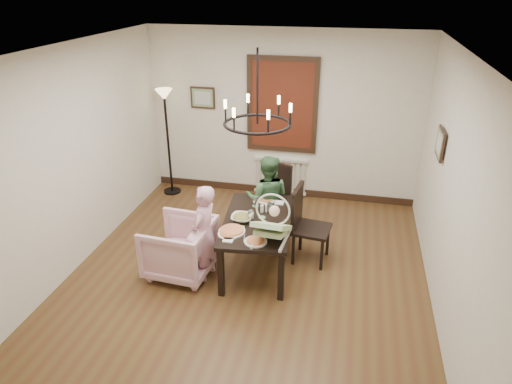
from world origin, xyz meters
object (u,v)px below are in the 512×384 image
at_px(dining_table, 257,225).
at_px(chair_far, 271,199).
at_px(armchair, 180,248).
at_px(chair_right, 312,225).
at_px(baby_bouncer, 272,224).
at_px(elderly_woman, 205,241).
at_px(floor_lamp, 168,144).
at_px(seated_man, 267,206).
at_px(drinking_glass, 251,216).

distance_m(dining_table, chair_far, 0.99).
xyz_separation_m(chair_far, armchair, (-0.93, -1.36, -0.14)).
height_order(chair_right, baby_bouncer, baby_bouncer).
bearing_deg(chair_far, elderly_woman, -93.50).
bearing_deg(dining_table, floor_lamp, 130.16).
height_order(armchair, floor_lamp, floor_lamp).
bearing_deg(armchair, elderly_woman, 92.31).
bearing_deg(seated_man, dining_table, 86.17).
bearing_deg(chair_far, chair_right, -26.45).
xyz_separation_m(seated_man, drinking_glass, (-0.06, -0.78, 0.24)).
xyz_separation_m(seated_man, baby_bouncer, (0.27, -1.13, 0.35)).
height_order(chair_far, drinking_glass, chair_far).
relative_size(chair_right, floor_lamp, 0.59).
distance_m(baby_bouncer, floor_lamp, 3.23).
distance_m(armchair, elderly_woman, 0.38).
bearing_deg(seated_man, armchair, 44.75).
height_order(chair_far, baby_bouncer, baby_bouncer).
bearing_deg(baby_bouncer, seated_man, 107.79).
xyz_separation_m(chair_far, baby_bouncer, (0.27, -1.42, 0.38)).
height_order(seated_man, floor_lamp, floor_lamp).
distance_m(seated_man, floor_lamp, 2.33).
bearing_deg(baby_bouncer, drinking_glass, 137.35).
height_order(armchair, elderly_woman, elderly_woman).
xyz_separation_m(elderly_woman, floor_lamp, (-1.39, 2.28, 0.38)).
relative_size(seated_man, floor_lamp, 0.60).
bearing_deg(elderly_woman, baby_bouncer, 94.64).
bearing_deg(armchair, chair_far, 149.92).
relative_size(chair_right, drinking_glass, 6.80).
bearing_deg(elderly_woman, chair_far, 165.41).
bearing_deg(chair_far, baby_bouncer, -59.73).
bearing_deg(floor_lamp, drinking_glass, -46.11).
xyz_separation_m(seated_man, floor_lamp, (-1.96, 1.20, 0.36)).
bearing_deg(dining_table, armchair, -164.16).
bearing_deg(drinking_glass, chair_right, 26.18).
distance_m(dining_table, armchair, 1.03).
distance_m(chair_right, drinking_glass, 0.86).
distance_m(chair_far, drinking_glass, 1.10).
relative_size(armchair, seated_man, 0.76).
xyz_separation_m(chair_far, floor_lamp, (-1.96, 0.91, 0.39)).
bearing_deg(chair_far, dining_table, -70.31).
bearing_deg(baby_bouncer, elderly_woman, -179.46).
xyz_separation_m(baby_bouncer, floor_lamp, (-2.24, 2.34, 0.01)).
bearing_deg(chair_far, armchair, -104.92).
xyz_separation_m(chair_right, drinking_glass, (-0.74, -0.37, 0.24)).
xyz_separation_m(dining_table, drinking_glass, (-0.07, -0.08, 0.16)).
height_order(dining_table, seated_man, seated_man).
bearing_deg(floor_lamp, chair_right, -31.37).
relative_size(armchair, baby_bouncer, 1.35).
distance_m(elderly_woman, floor_lamp, 2.69).
distance_m(chair_far, seated_man, 0.29).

